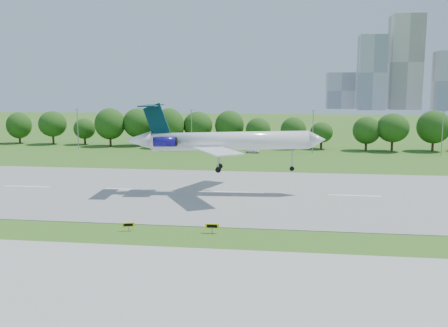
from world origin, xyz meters
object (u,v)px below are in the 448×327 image
(airliner, at_px, (220,140))
(service_vehicle_a, at_px, (159,149))
(taxi_sign_left, at_px, (129,225))
(service_vehicle_b, at_px, (253,151))

(airliner, xyz_separation_m, service_vehicle_a, (-26.23, 56.53, -8.76))
(taxi_sign_left, bearing_deg, airliner, 53.72)
(service_vehicle_b, bearing_deg, taxi_sign_left, 179.86)
(airliner, distance_m, service_vehicle_a, 62.93)
(taxi_sign_left, xyz_separation_m, service_vehicle_a, (-18.00, 81.98, -0.27))
(service_vehicle_a, bearing_deg, taxi_sign_left, -158.68)
(taxi_sign_left, height_order, service_vehicle_a, taxi_sign_left)
(service_vehicle_a, bearing_deg, airliner, -146.17)
(airliner, bearing_deg, taxi_sign_left, -112.02)
(taxi_sign_left, distance_m, service_vehicle_b, 81.04)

